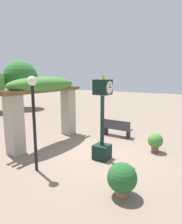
{
  "coord_description": "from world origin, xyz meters",
  "views": [
    {
      "loc": [
        -6.61,
        -3.8,
        3.17
      ],
      "look_at": [
        -0.26,
        0.26,
        1.79
      ],
      "focal_mm": 32.0,
      "sensor_mm": 36.0,
      "label": 1
    }
  ],
  "objects_px": {
    "potted_plant_near_left": "(155,141)",
    "lamp_post": "(33,106)",
    "park_bench": "(116,128)",
    "pedestal_clock": "(102,121)",
    "potted_plant_near_right": "(122,178)"
  },
  "relations": [
    {
      "from": "park_bench",
      "to": "lamp_post",
      "type": "bearing_deg",
      "value": 82.97
    },
    {
      "from": "potted_plant_near_left",
      "to": "lamp_post",
      "type": "bearing_deg",
      "value": 142.61
    },
    {
      "from": "pedestal_clock",
      "to": "potted_plant_near_left",
      "type": "height_order",
      "value": "pedestal_clock"
    },
    {
      "from": "pedestal_clock",
      "to": "lamp_post",
      "type": "distance_m",
      "value": 2.56
    },
    {
      "from": "potted_plant_near_right",
      "to": "potted_plant_near_left",
      "type": "bearing_deg",
      "value": 1.61
    },
    {
      "from": "potted_plant_near_left",
      "to": "park_bench",
      "type": "relative_size",
      "value": 0.5
    },
    {
      "from": "pedestal_clock",
      "to": "park_bench",
      "type": "distance_m",
      "value": 3.21
    },
    {
      "from": "potted_plant_near_right",
      "to": "park_bench",
      "type": "distance_m",
      "value": 5.33
    },
    {
      "from": "pedestal_clock",
      "to": "potted_plant_near_right",
      "type": "height_order",
      "value": "pedestal_clock"
    },
    {
      "from": "potted_plant_near_right",
      "to": "lamp_post",
      "type": "distance_m",
      "value": 3.49
    },
    {
      "from": "potted_plant_near_left",
      "to": "potted_plant_near_right",
      "type": "height_order",
      "value": "potted_plant_near_right"
    },
    {
      "from": "pedestal_clock",
      "to": "potted_plant_near_left",
      "type": "distance_m",
      "value": 2.59
    },
    {
      "from": "potted_plant_near_left",
      "to": "park_bench",
      "type": "height_order",
      "value": "park_bench"
    },
    {
      "from": "potted_plant_near_left",
      "to": "potted_plant_near_right",
      "type": "distance_m",
      "value": 3.62
    },
    {
      "from": "pedestal_clock",
      "to": "park_bench",
      "type": "height_order",
      "value": "pedestal_clock"
    }
  ]
}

